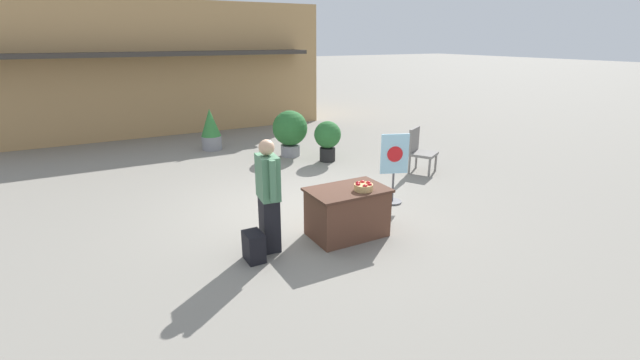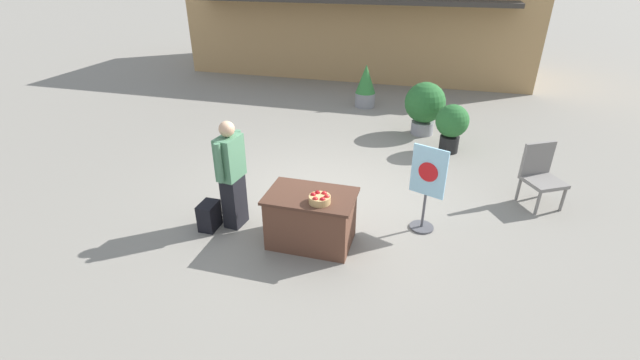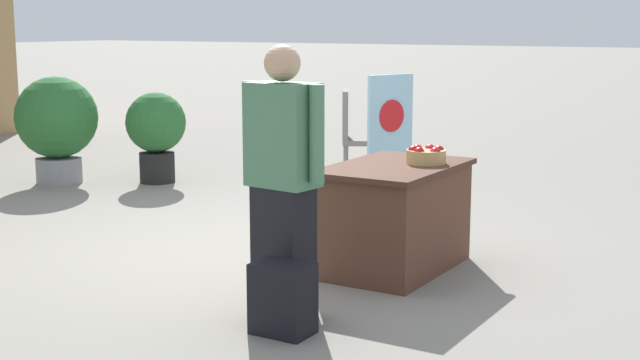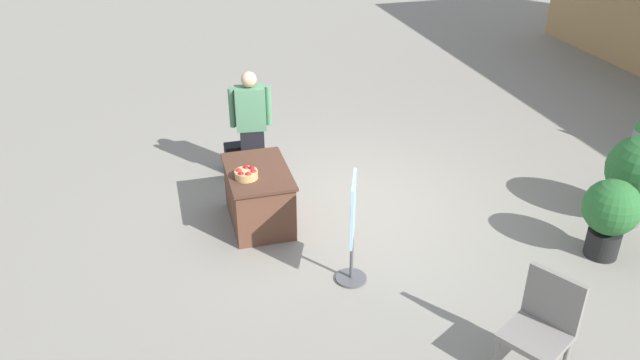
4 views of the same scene
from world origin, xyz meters
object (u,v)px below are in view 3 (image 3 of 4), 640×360
(apple_basket, at_px, (426,155))
(person_visitor, at_px, (283,179))
(poster_board, at_px, (390,143))
(patio_chair, at_px, (357,131))
(display_table, at_px, (393,217))
(potted_plant_near_right, at_px, (57,122))
(backpack, at_px, (283,299))
(potted_plant_near_left, at_px, (156,129))

(apple_basket, relative_size, person_visitor, 0.17)
(poster_board, distance_m, patio_chair, 2.18)
(person_visitor, bearing_deg, display_table, 0.00)
(apple_basket, distance_m, poster_board, 1.65)
(display_table, xyz_separation_m, apple_basket, (0.17, -0.17, 0.45))
(display_table, bearing_deg, potted_plant_near_right, 75.36)
(potted_plant_near_right, bearing_deg, backpack, -120.15)
(backpack, relative_size, potted_plant_near_right, 0.35)
(backpack, height_order, potted_plant_near_right, potted_plant_near_right)
(patio_chair, xyz_separation_m, potted_plant_near_right, (-2.01, 2.71, 0.14))
(display_table, height_order, poster_board, poster_board)
(person_visitor, height_order, backpack, person_visitor)
(person_visitor, xyz_separation_m, potted_plant_near_right, (2.49, 4.65, -0.16))
(display_table, xyz_separation_m, person_visitor, (-1.24, 0.14, 0.46))
(person_visitor, distance_m, potted_plant_near_right, 5.28)
(person_visitor, bearing_deg, backpack, -141.17)
(patio_chair, bearing_deg, apple_basket, -83.87)
(backpack, distance_m, patio_chair, 5.30)
(backpack, xyz_separation_m, potted_plant_near_left, (3.43, 3.95, 0.39))
(backpack, relative_size, poster_board, 0.32)
(poster_board, distance_m, potted_plant_near_right, 4.02)
(patio_chair, distance_m, potted_plant_near_left, 2.28)
(apple_basket, bearing_deg, poster_board, 35.55)
(poster_board, height_order, potted_plant_near_right, poster_board)
(poster_board, bearing_deg, potted_plant_near_left, -164.88)
(apple_basket, relative_size, poster_board, 0.22)
(potted_plant_near_right, distance_m, potted_plant_near_left, 1.10)
(display_table, xyz_separation_m, poster_board, (1.51, 0.78, 0.31))
(person_visitor, xyz_separation_m, patio_chair, (4.50, 1.94, -0.29))
(patio_chair, bearing_deg, potted_plant_near_right, -173.49)
(display_table, relative_size, patio_chair, 1.20)
(backpack, distance_m, potted_plant_near_left, 5.24)
(apple_basket, height_order, person_visitor, person_visitor)
(display_table, relative_size, apple_basket, 4.24)
(poster_board, xyz_separation_m, potted_plant_near_right, (-0.26, 4.01, -0.01))
(backpack, bearing_deg, person_visitor, 32.28)
(potted_plant_near_right, bearing_deg, apple_basket, -102.25)
(poster_board, height_order, potted_plant_near_left, poster_board)
(display_table, bearing_deg, patio_chair, 32.56)
(patio_chair, bearing_deg, potted_plant_near_left, -172.03)
(display_table, relative_size, potted_plant_near_left, 1.20)
(poster_board, bearing_deg, person_visitor, -55.33)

